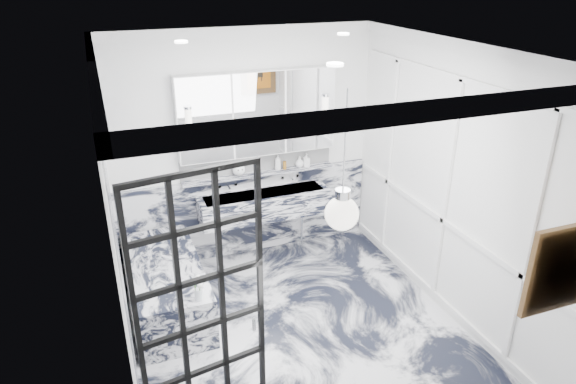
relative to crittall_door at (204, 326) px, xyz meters
name	(u,v)px	position (x,y,z in m)	size (l,w,h in m)	color
floor	(299,333)	(1.11, 0.98, -1.14)	(3.60, 3.60, 0.00)	silver
ceiling	(302,49)	(1.11, 0.98, 1.66)	(3.60, 3.60, 0.00)	white
wall_back	(245,147)	(1.11, 2.78, 0.26)	(3.60, 3.60, 0.00)	white
wall_front	(412,332)	(1.11, -0.82, 0.26)	(3.60, 3.60, 0.00)	white
wall_left	(115,240)	(-0.49, 0.98, 0.26)	(3.60, 3.60, 0.00)	white
wall_right	(449,184)	(2.71, 0.98, 0.26)	(3.60, 3.60, 0.00)	white
marble_clad_back	(248,214)	(1.11, 2.75, -0.61)	(3.18, 0.05, 1.05)	silver
marble_clad_left	(118,246)	(-0.48, 0.98, 0.20)	(0.02, 3.56, 2.68)	silver
panel_molding	(446,194)	(2.69, 0.98, 0.16)	(0.03, 3.40, 2.30)	white
soap_bottle_a	(278,162)	(1.49, 2.69, 0.05)	(0.08, 0.08, 0.20)	#8C5919
soap_bottle_b	(306,160)	(1.87, 2.69, 0.04)	(0.08, 0.08, 0.17)	#4C4C51
soap_bottle_c	(300,162)	(1.78, 2.69, 0.02)	(0.11, 0.11, 0.14)	silver
face_pot	(239,169)	(0.99, 2.69, 0.03)	(0.15, 0.15, 0.15)	white
amber_bottle	(285,165)	(1.58, 2.69, 0.00)	(0.04, 0.04, 0.10)	#8C5919
flower_vase	(198,295)	(0.15, 1.13, -0.53)	(0.07, 0.07, 0.12)	silver
crittall_door	(204,326)	(0.00, 0.00, 0.00)	(0.88, 0.04, 2.27)	black
artwork	(566,267)	(2.31, -0.78, 0.43)	(0.55, 0.05, 0.55)	orange
pendant_light	(342,214)	(0.92, -0.20, 0.80)	(0.22, 0.22, 0.22)	white
trough_sink	(264,204)	(1.26, 2.53, -0.41)	(1.60, 0.45, 0.30)	silver
ledge	(259,174)	(1.26, 2.70, -0.07)	(1.90, 0.14, 0.04)	silver
subway_tile	(258,162)	(1.26, 2.76, 0.07)	(1.90, 0.03, 0.23)	white
mirror_cabinet	(258,114)	(1.26, 2.70, 0.68)	(1.90, 0.16, 1.00)	white
sconce_left	(189,126)	(0.44, 2.61, 0.64)	(0.07, 0.07, 0.40)	white
sconce_right	(325,113)	(2.08, 2.61, 0.64)	(0.07, 0.07, 0.40)	white
bathtub	(166,286)	(-0.07, 1.87, -0.86)	(0.75, 1.65, 0.55)	silver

